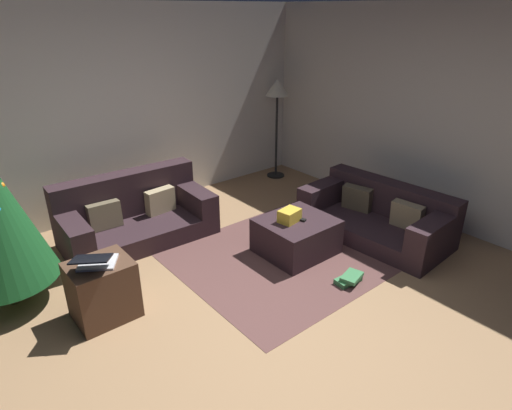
% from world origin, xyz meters
% --- Properties ---
extents(ground_plane, '(6.40, 6.40, 0.00)m').
position_xyz_m(ground_plane, '(0.00, 0.00, 0.00)').
color(ground_plane, '#93704C').
extents(rear_partition, '(6.40, 0.12, 2.60)m').
position_xyz_m(rear_partition, '(0.00, 3.14, 1.30)').
color(rear_partition, beige).
rests_on(rear_partition, ground_plane).
extents(corner_partition, '(0.12, 6.40, 2.60)m').
position_xyz_m(corner_partition, '(3.14, 0.00, 1.30)').
color(corner_partition, beige).
rests_on(corner_partition, ground_plane).
extents(couch_left, '(1.74, 0.92, 0.75)m').
position_xyz_m(couch_left, '(-0.05, 2.25, 0.28)').
color(couch_left, '#2D1E23').
rests_on(couch_left, ground_plane).
extents(couch_right, '(0.98, 1.76, 0.61)m').
position_xyz_m(couch_right, '(2.24, 0.45, 0.24)').
color(couch_right, '#2D1E23').
rests_on(couch_right, ground_plane).
extents(ottoman, '(0.77, 0.70, 0.40)m').
position_xyz_m(ottoman, '(1.18, 0.77, 0.20)').
color(ottoman, '#2D1E23').
rests_on(ottoman, ground_plane).
extents(gift_box, '(0.26, 0.21, 0.14)m').
position_xyz_m(gift_box, '(1.09, 0.80, 0.47)').
color(gift_box, gold).
rests_on(gift_box, ottoman).
extents(tv_remote, '(0.10, 0.17, 0.02)m').
position_xyz_m(tv_remote, '(1.20, 0.76, 0.41)').
color(tv_remote, black).
rests_on(tv_remote, ottoman).
extents(side_table, '(0.52, 0.44, 0.54)m').
position_xyz_m(side_table, '(-0.91, 1.04, 0.27)').
color(side_table, '#4C3323').
rests_on(side_table, ground_plane).
extents(laptop, '(0.47, 0.50, 0.17)m').
position_xyz_m(laptop, '(-0.95, 1.00, 0.60)').
color(laptop, silver).
rests_on(laptop, side_table).
extents(book_stack, '(0.29, 0.21, 0.09)m').
position_xyz_m(book_stack, '(1.16, -0.01, 0.05)').
color(book_stack, '#387A47').
rests_on(book_stack, ground_plane).
extents(corner_lamp, '(0.36, 0.36, 1.54)m').
position_xyz_m(corner_lamp, '(2.63, 2.73, 1.31)').
color(corner_lamp, black).
rests_on(corner_lamp, ground_plane).
extents(area_rug, '(2.60, 2.00, 0.01)m').
position_xyz_m(area_rug, '(1.18, 0.77, 0.00)').
color(area_rug, brown).
rests_on(area_rug, ground_plane).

